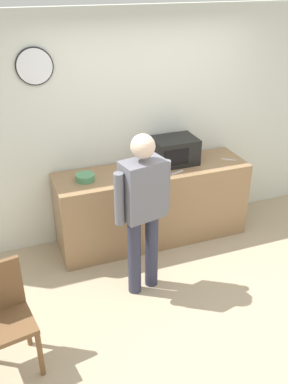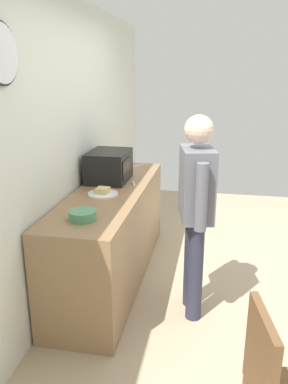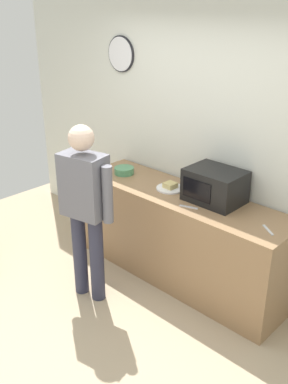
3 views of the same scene
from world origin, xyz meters
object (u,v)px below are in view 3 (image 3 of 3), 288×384
(microwave, at_px, (215,186))
(spoon_utensil, at_px, (189,207))
(fork_utensil, at_px, (268,230))
(person_standing, at_px, (85,202))
(sandwich_plate, at_px, (170,187))
(salad_bowl, at_px, (124,171))

(microwave, relative_size, spoon_utensil, 2.94)
(fork_utensil, xyz_separation_m, person_standing, (-1.36, -0.75, 0.06))
(sandwich_plate, bearing_deg, fork_utensil, -4.61)
(microwave, distance_m, fork_utensil, 0.67)
(spoon_utensil, relative_size, person_standing, 0.10)
(fork_utensil, bearing_deg, microwave, 166.07)
(microwave, xyz_separation_m, person_standing, (-0.72, -0.91, -0.09))
(microwave, xyz_separation_m, fork_utensil, (0.64, -0.16, -0.15))
(person_standing, bearing_deg, fork_utensil, 28.93)
(fork_utensil, bearing_deg, spoon_utensil, -171.41)
(spoon_utensil, distance_m, person_standing, 0.91)
(sandwich_plate, bearing_deg, salad_bowl, -177.37)
(sandwich_plate, xyz_separation_m, person_standing, (-0.26, -0.84, 0.04))
(fork_utensil, bearing_deg, salad_bowl, 177.97)
(microwave, relative_size, sandwich_plate, 1.85)
(fork_utensil, xyz_separation_m, spoon_utensil, (-0.72, -0.11, 0.00))
(microwave, xyz_separation_m, salad_bowl, (-1.08, -0.10, -0.11))
(person_standing, bearing_deg, spoon_utensil, 44.98)
(spoon_utensil, bearing_deg, sandwich_plate, 152.94)
(microwave, height_order, spoon_utensil, microwave)
(sandwich_plate, height_order, person_standing, person_standing)
(sandwich_plate, distance_m, person_standing, 0.88)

